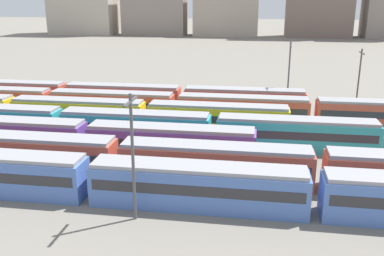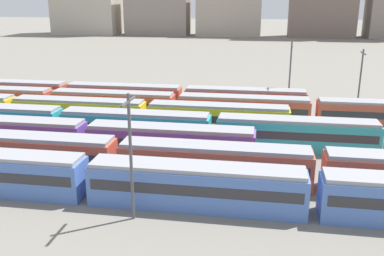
% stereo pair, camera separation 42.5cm
% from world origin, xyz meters
% --- Properties ---
extents(train_track_0, '(112.50, 3.06, 3.75)m').
position_xyz_m(train_track_0, '(40.46, 0.00, 1.90)').
color(train_track_0, '#4C70BC').
rests_on(train_track_0, ground_plane).
extents(train_track_1, '(112.50, 3.06, 3.75)m').
position_xyz_m(train_track_1, '(41.38, 5.20, 1.90)').
color(train_track_1, '#BC4C38').
rests_on(train_track_1, ground_plane).
extents(train_track_2, '(55.80, 3.06, 3.75)m').
position_xyz_m(train_track_2, '(7.74, 10.40, 1.90)').
color(train_track_2, '#6B429E').
rests_on(train_track_2, ground_plane).
extents(train_track_3, '(93.60, 3.06, 3.75)m').
position_xyz_m(train_track_3, '(40.14, 15.60, 1.90)').
color(train_track_3, teal).
rests_on(train_track_3, ground_plane).
extents(train_track_4, '(55.80, 3.06, 3.75)m').
position_xyz_m(train_track_4, '(11.77, 20.80, 1.90)').
color(train_track_4, yellow).
rests_on(train_track_4, ground_plane).
extents(train_track_5, '(112.50, 3.06, 3.75)m').
position_xyz_m(train_track_5, '(43.09, 26.00, 1.90)').
color(train_track_5, '#BC4C38').
rests_on(train_track_5, ground_plane).
extents(train_track_6, '(55.80, 3.06, 3.75)m').
position_xyz_m(train_track_6, '(14.74, 31.20, 1.90)').
color(train_track_6, '#BC4C38').
rests_on(train_track_6, ground_plane).
extents(catenary_pole_0, '(0.24, 3.20, 10.17)m').
position_xyz_m(catenary_pole_0, '(26.41, -2.79, 5.63)').
color(catenary_pole_0, '#4C4C51').
rests_on(catenary_pole_0, ground_plane).
extents(catenary_pole_1, '(0.24, 3.20, 9.56)m').
position_xyz_m(catenary_pole_1, '(50.47, 34.37, 5.32)').
color(catenary_pole_1, '#4C4C51').
rests_on(catenary_pole_1, ground_plane).
extents(catenary_pole_3, '(0.24, 3.20, 10.54)m').
position_xyz_m(catenary_pole_3, '(40.15, 34.04, 5.83)').
color(catenary_pole_3, '#4C4C51').
rests_on(catenary_pole_3, ground_plane).
extents(distant_building_1, '(28.29, 12.82, 21.99)m').
position_xyz_m(distant_building_1, '(-12.02, 164.15, 10.99)').
color(distant_building_1, gray).
rests_on(distant_building_1, ground_plane).
extents(distant_building_2, '(27.92, 15.81, 22.82)m').
position_xyz_m(distant_building_2, '(20.53, 164.15, 11.41)').
color(distant_building_2, '#A89989').
rests_on(distant_building_2, ground_plane).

